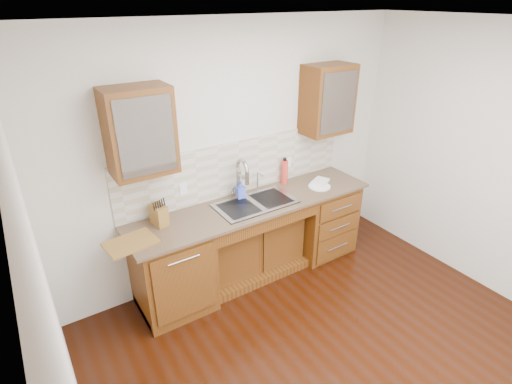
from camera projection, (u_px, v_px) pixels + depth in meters
ground at (343, 363)px, 3.50m from camera, size 4.00×3.50×0.10m
ceiling at (390, 15)px, 2.26m from camera, size 4.00×3.50×0.10m
wall_back at (236, 153)px, 4.23m from camera, size 4.00×0.10×2.70m
wall_left at (53, 350)px, 1.88m from camera, size 0.10×3.50×2.70m
wall_right at (511, 167)px, 3.88m from camera, size 0.10×3.50×2.70m
base_cabinet_left at (172, 270)px, 3.90m from camera, size 0.70×0.62×0.88m
base_cabinet_center at (250, 244)px, 4.47m from camera, size 1.20×0.44×0.70m
base_cabinet_right at (320, 217)px, 4.83m from camera, size 0.70×0.62×0.88m
countertop at (255, 204)px, 4.15m from camera, size 2.70×0.65×0.03m
backsplash at (239, 167)px, 4.25m from camera, size 2.70×0.02×0.59m
sink at (255, 211)px, 4.17m from camera, size 0.84×0.46×0.19m
faucet at (238, 180)px, 4.19m from camera, size 0.04×0.04×0.40m
filter_tap at (257, 181)px, 4.35m from camera, size 0.02×0.02×0.24m
upper_cabinet_left at (139, 131)px, 3.35m from camera, size 0.55×0.34×0.75m
upper_cabinet_right at (327, 100)px, 4.37m from camera, size 0.55×0.34×0.75m
outlet_left at (183, 189)px, 3.96m from camera, size 0.08×0.01×0.12m
outlet_right at (288, 162)px, 4.60m from camera, size 0.08×0.01×0.12m
soap_bottle at (240, 190)px, 4.21m from camera, size 0.10×0.10×0.20m
water_bottle at (284, 172)px, 4.53m from camera, size 0.08×0.08×0.28m
plate at (319, 186)px, 4.50m from camera, size 0.28×0.28×0.01m
dish_towel at (320, 182)px, 4.55m from camera, size 0.25×0.23×0.03m
knife_block at (159, 215)px, 3.72m from camera, size 0.14×0.20×0.20m
cutting_board at (131, 243)px, 3.47m from camera, size 0.46×0.35×0.02m
cup_left_a at (133, 139)px, 3.34m from camera, size 0.12×0.12×0.09m
cup_left_b at (152, 135)px, 3.42m from camera, size 0.13×0.13×0.09m
cup_right_a at (322, 105)px, 4.36m from camera, size 0.12×0.12×0.09m
cup_right_b at (336, 103)px, 4.45m from camera, size 0.13×0.13×0.10m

